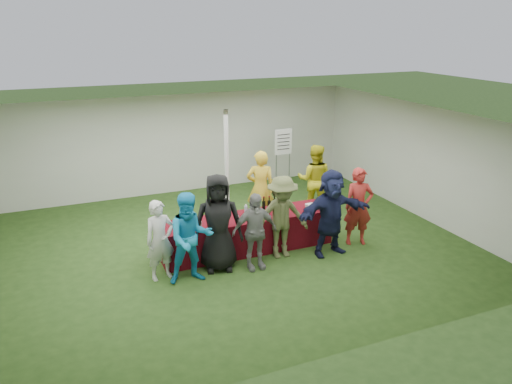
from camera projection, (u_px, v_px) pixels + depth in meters
name	position (u px, v px, depth m)	size (l,w,h in m)	color
ground	(225.00, 247.00, 10.55)	(60.00, 60.00, 0.00)	#284719
tent	(227.00, 169.00, 11.34)	(10.00, 10.00, 10.00)	white
serving_table	(247.00, 233.00, 10.33)	(3.60, 0.80, 0.75)	maroon
wine_bottles	(272.00, 205.00, 10.51)	(0.71, 0.11, 0.32)	black
wine_glasses	(228.00, 219.00, 9.76)	(2.73, 0.09, 0.16)	silver
water_bottle	(246.00, 210.00, 10.25)	(0.07, 0.07, 0.23)	silver
bar_towel	(312.00, 205.00, 10.81)	(0.25, 0.18, 0.03)	white
dump_bucket	(322.00, 205.00, 10.58)	(0.26, 0.26, 0.18)	slate
wine_list_sign	(283.00, 147.00, 13.50)	(0.50, 0.03, 1.80)	slate
staff_pourer	(260.00, 188.00, 11.47)	(0.65, 0.43, 1.79)	yellow
staff_back	(314.00, 179.00, 12.19)	(0.84, 0.66, 1.74)	gold
customer_0	(160.00, 240.00, 9.06)	(0.55, 0.36, 1.52)	silver
customer_1	(191.00, 238.00, 8.92)	(0.83, 0.65, 1.71)	#178FC8
customer_2	(218.00, 223.00, 9.36)	(0.93, 0.60, 1.90)	black
customer_3	(254.00, 232.00, 9.44)	(0.90, 0.37, 1.53)	gray
customer_4	(282.00, 217.00, 9.89)	(1.10, 0.63, 1.70)	#535931
customer_5	(331.00, 213.00, 10.00)	(1.66, 0.53, 1.79)	#161B3D
customer_6	(358.00, 207.00, 10.49)	(0.61, 0.40, 1.67)	#A12520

